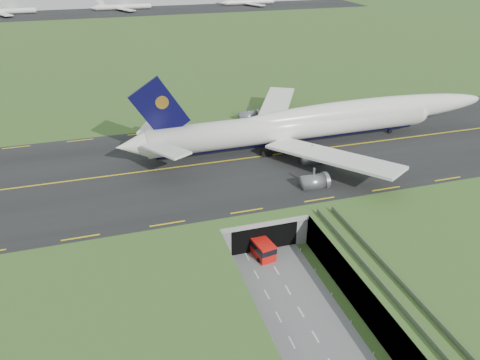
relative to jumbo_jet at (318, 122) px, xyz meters
name	(u,v)px	position (x,y,z in m)	size (l,w,h in m)	color
ground	(281,279)	(-22.80, -36.35, -11.25)	(900.00, 900.00, 0.00)	#425F26
airfield_deck	(282,264)	(-22.80, -36.35, -8.25)	(800.00, 800.00, 6.00)	gray
trench_road	(299,310)	(-22.80, -43.85, -11.15)	(12.00, 75.00, 0.20)	slate
taxiway	(226,161)	(-22.80, -3.35, -5.16)	(800.00, 44.00, 0.18)	black
tunnel_portal	(249,210)	(-22.80, -19.64, -7.91)	(17.00, 22.30, 6.00)	gray
guideway	(418,323)	(-11.80, -55.46, -5.92)	(3.00, 53.00, 7.05)	#A8A8A3
jumbo_jet	(318,122)	(0.00, 0.00, 0.00)	(90.63, 59.05, 19.53)	white
shuttle_tram	(259,245)	(-23.96, -28.65, -9.56)	(4.07, 7.89, 3.07)	red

